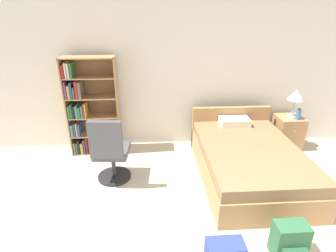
{
  "coord_description": "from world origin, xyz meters",
  "views": [
    {
      "loc": [
        -0.84,
        -1.33,
        2.32
      ],
      "look_at": [
        -0.62,
        1.98,
        0.87
      ],
      "focal_mm": 28.0,
      "sensor_mm": 36.0,
      "label": 1
    }
  ],
  "objects": [
    {
      "name": "office_chair",
      "position": [
        -1.44,
        1.98,
        0.49
      ],
      "size": [
        0.52,
        0.6,
        1.04
      ],
      "color": "#232326",
      "rests_on": "ground_plane"
    },
    {
      "name": "nightstand",
      "position": [
        1.64,
        2.89,
        0.3
      ],
      "size": [
        0.45,
        0.46,
        0.59
      ],
      "color": "#AD7F51",
      "rests_on": "ground_plane"
    },
    {
      "name": "backpack_green",
      "position": [
        0.52,
        0.55,
        0.19
      ],
      "size": [
        0.33,
        0.27,
        0.39
      ],
      "color": "#2D603D",
      "rests_on": "ground_plane"
    },
    {
      "name": "bookshelf",
      "position": [
        -1.94,
        2.94,
        0.83
      ],
      "size": [
        0.85,
        0.33,
        1.68
      ],
      "color": "#AD7F51",
      "rests_on": "ground_plane"
    },
    {
      "name": "wall_back",
      "position": [
        0.0,
        3.23,
        1.3
      ],
      "size": [
        9.0,
        0.06,
        2.6
      ],
      "color": "silver",
      "rests_on": "ground_plane"
    },
    {
      "name": "bed",
      "position": [
        0.57,
        2.02,
        0.27
      ],
      "size": [
        1.39,
        2.09,
        0.78
      ],
      "color": "#AD7F51",
      "rests_on": "ground_plane"
    },
    {
      "name": "water_bottle",
      "position": [
        1.7,
        2.78,
        0.69
      ],
      "size": [
        0.08,
        0.08,
        0.19
      ],
      "color": "teal",
      "rests_on": "nightstand"
    },
    {
      "name": "table_lamp",
      "position": [
        1.66,
        2.89,
        0.98
      ],
      "size": [
        0.26,
        0.26,
        0.5
      ],
      "color": "#B2B2B7",
      "rests_on": "nightstand"
    }
  ]
}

